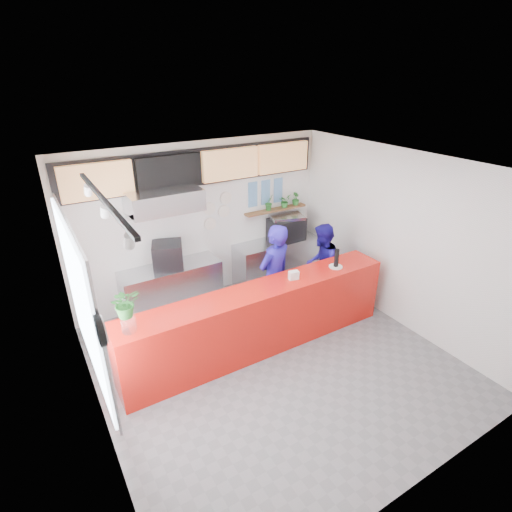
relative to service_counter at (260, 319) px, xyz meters
name	(u,v)px	position (x,y,z in m)	size (l,w,h in m)	color
floor	(274,361)	(0.00, -0.40, -0.55)	(5.00, 5.00, 0.00)	slate
ceiling	(278,169)	(0.00, -0.40, 2.45)	(5.00, 5.00, 0.00)	silver
wall_back	(202,222)	(0.00, 2.10, 0.95)	(5.00, 5.00, 0.00)	white
wall_left	(87,331)	(-2.50, -0.40, 0.95)	(5.00, 5.00, 0.00)	white
wall_right	(399,240)	(2.50, -0.40, 0.95)	(5.00, 5.00, 0.00)	white
service_counter	(260,319)	(0.00, 0.00, 0.00)	(4.50, 0.60, 1.10)	red
cream_band	(199,164)	(0.00, 2.09, 2.05)	(5.00, 0.02, 0.80)	beige
prep_bench	(172,289)	(-0.80, 1.80, -0.10)	(1.80, 0.60, 0.90)	#B2B5BA
panini_oven	(168,255)	(-0.82, 1.80, 0.58)	(0.51, 0.51, 0.46)	black
extraction_hood	(164,200)	(-0.80, 1.75, 1.60)	(1.20, 0.70, 0.35)	#B2B5BA
hood_lip	(165,212)	(-0.80, 1.75, 1.40)	(1.20, 0.70, 0.08)	#B2B5BA
right_bench	(276,260)	(1.50, 1.80, -0.10)	(1.80, 0.60, 0.90)	#B2B5BA
espresso_machine	(286,229)	(1.74, 1.80, 0.57)	(0.69, 0.50, 0.45)	black
espresso_tray	(287,217)	(1.74, 1.80, 0.83)	(0.66, 0.46, 0.06)	#B1B2B8
herb_shelf	(276,210)	(1.60, 2.00, 0.95)	(1.40, 0.18, 0.04)	brown
menu_board_far_left	(97,181)	(-1.75, 1.98, 2.00)	(1.10, 0.10, 0.55)	tan
menu_board_mid_left	(169,172)	(-0.59, 1.98, 2.00)	(1.10, 0.10, 0.55)	black
menu_board_mid_right	(230,164)	(0.57, 1.98, 2.00)	(1.10, 0.10, 0.55)	tan
menu_board_far_right	(283,157)	(1.73, 1.98, 2.00)	(1.10, 0.10, 0.55)	tan
soffit	(200,167)	(0.00, 2.06, 2.00)	(4.80, 0.04, 0.65)	black
window_pane	(82,302)	(-2.47, -0.10, 1.15)	(0.04, 2.20, 1.90)	silver
window_frame	(84,302)	(-2.45, -0.10, 1.15)	(0.03, 2.30, 2.00)	#B2B5BA
wall_clock_rim	(100,330)	(-2.46, -1.30, 1.50)	(0.30, 0.30, 0.05)	black
wall_clock_face	(103,329)	(-2.43, -1.30, 1.50)	(0.26, 0.26, 0.02)	white
track_rail	(103,200)	(-2.10, -0.40, 2.39)	(0.05, 2.40, 0.04)	black
dec_plate_a	(209,209)	(0.15, 2.07, 1.20)	(0.24, 0.24, 0.03)	silver
dec_plate_b	(224,211)	(0.45, 2.07, 1.10)	(0.24, 0.24, 0.03)	silver
dec_plate_c	(210,224)	(0.15, 2.07, 0.90)	(0.24, 0.24, 0.03)	silver
dec_plate_d	(226,198)	(0.50, 2.07, 1.35)	(0.24, 0.24, 0.03)	silver
photo_frame_a	(253,188)	(1.10, 2.08, 1.45)	(0.20, 0.02, 0.25)	#598CBF
photo_frame_b	(266,186)	(1.40, 2.08, 1.45)	(0.20, 0.02, 0.25)	#598CBF
photo_frame_c	(278,184)	(1.70, 2.08, 1.45)	(0.20, 0.02, 0.25)	#598CBF
photo_frame_d	(253,201)	(1.10, 2.08, 1.20)	(0.20, 0.02, 0.25)	#598CBF
photo_frame_e	(266,198)	(1.40, 2.08, 1.20)	(0.20, 0.02, 0.25)	#598CBF
photo_frame_f	(278,196)	(1.70, 2.08, 1.20)	(0.20, 0.02, 0.25)	#598CBF
staff_center	(274,277)	(0.56, 0.46, 0.38)	(0.68, 0.45, 1.87)	navy
staff_right	(321,265)	(1.70, 0.60, 0.25)	(0.78, 0.60, 1.60)	navy
herb_b	(269,202)	(1.44, 2.00, 1.13)	(0.18, 0.14, 0.32)	#236524
herb_c	(285,201)	(1.81, 2.00, 1.10)	(0.24, 0.20, 0.26)	#236524
herb_d	(296,199)	(2.10, 2.00, 1.10)	(0.15, 0.13, 0.27)	#236524
glass_vase	(129,323)	(-1.99, -0.06, 0.67)	(0.19, 0.19, 0.23)	silver
basil_vase	(125,303)	(-1.99, -0.06, 0.97)	(0.35, 0.30, 0.39)	#236524
napkin_holder	(294,275)	(0.61, -0.01, 0.62)	(0.15, 0.10, 0.14)	white
white_plate	(336,267)	(1.46, -0.04, 0.56)	(0.23, 0.23, 0.02)	white
pepper_mill	(336,258)	(1.46, -0.04, 0.72)	(0.08, 0.08, 0.31)	black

